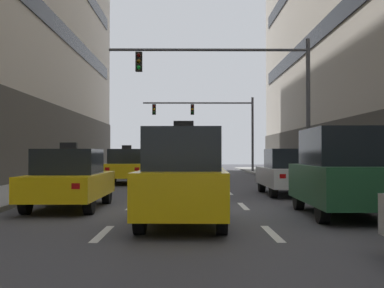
# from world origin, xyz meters

# --- Properties ---
(ground_plane) EXTENTS (120.00, 120.00, 0.00)m
(ground_plane) POSITION_xyz_m (0.00, 0.00, 0.00)
(ground_plane) COLOR #424247
(lane_stripe_l1_s3) EXTENTS (0.16, 2.00, 0.01)m
(lane_stripe_l1_s3) POSITION_xyz_m (-1.59, -3.00, 0.00)
(lane_stripe_l1_s3) COLOR silver
(lane_stripe_l1_s3) RESTS_ON ground
(lane_stripe_l1_s4) EXTENTS (0.16, 2.00, 0.01)m
(lane_stripe_l1_s4) POSITION_xyz_m (-1.59, 2.00, 0.00)
(lane_stripe_l1_s4) COLOR silver
(lane_stripe_l1_s4) RESTS_ON ground
(lane_stripe_l1_s5) EXTENTS (0.16, 2.00, 0.01)m
(lane_stripe_l1_s5) POSITION_xyz_m (-1.59, 7.00, 0.00)
(lane_stripe_l1_s5) COLOR silver
(lane_stripe_l1_s5) RESTS_ON ground
(lane_stripe_l1_s6) EXTENTS (0.16, 2.00, 0.01)m
(lane_stripe_l1_s6) POSITION_xyz_m (-1.59, 12.00, 0.00)
(lane_stripe_l1_s6) COLOR silver
(lane_stripe_l1_s6) RESTS_ON ground
(lane_stripe_l1_s7) EXTENTS (0.16, 2.00, 0.01)m
(lane_stripe_l1_s7) POSITION_xyz_m (-1.59, 17.00, 0.00)
(lane_stripe_l1_s7) COLOR silver
(lane_stripe_l1_s7) RESTS_ON ground
(lane_stripe_l1_s8) EXTENTS (0.16, 2.00, 0.01)m
(lane_stripe_l1_s8) POSITION_xyz_m (-1.59, 22.00, 0.00)
(lane_stripe_l1_s8) COLOR silver
(lane_stripe_l1_s8) RESTS_ON ground
(lane_stripe_l1_s9) EXTENTS (0.16, 2.00, 0.01)m
(lane_stripe_l1_s9) POSITION_xyz_m (-1.59, 27.00, 0.00)
(lane_stripe_l1_s9) COLOR silver
(lane_stripe_l1_s9) RESTS_ON ground
(lane_stripe_l1_s10) EXTENTS (0.16, 2.00, 0.01)m
(lane_stripe_l1_s10) POSITION_xyz_m (-1.59, 32.00, 0.00)
(lane_stripe_l1_s10) COLOR silver
(lane_stripe_l1_s10) RESTS_ON ground
(lane_stripe_l2_s3) EXTENTS (0.16, 2.00, 0.01)m
(lane_stripe_l2_s3) POSITION_xyz_m (1.59, -3.00, 0.00)
(lane_stripe_l2_s3) COLOR silver
(lane_stripe_l2_s3) RESTS_ON ground
(lane_stripe_l2_s4) EXTENTS (0.16, 2.00, 0.01)m
(lane_stripe_l2_s4) POSITION_xyz_m (1.59, 2.00, 0.00)
(lane_stripe_l2_s4) COLOR silver
(lane_stripe_l2_s4) RESTS_ON ground
(lane_stripe_l2_s5) EXTENTS (0.16, 2.00, 0.01)m
(lane_stripe_l2_s5) POSITION_xyz_m (1.59, 7.00, 0.00)
(lane_stripe_l2_s5) COLOR silver
(lane_stripe_l2_s5) RESTS_ON ground
(lane_stripe_l2_s6) EXTENTS (0.16, 2.00, 0.01)m
(lane_stripe_l2_s6) POSITION_xyz_m (1.59, 12.00, 0.00)
(lane_stripe_l2_s6) COLOR silver
(lane_stripe_l2_s6) RESTS_ON ground
(lane_stripe_l2_s7) EXTENTS (0.16, 2.00, 0.01)m
(lane_stripe_l2_s7) POSITION_xyz_m (1.59, 17.00, 0.00)
(lane_stripe_l2_s7) COLOR silver
(lane_stripe_l2_s7) RESTS_ON ground
(lane_stripe_l2_s8) EXTENTS (0.16, 2.00, 0.01)m
(lane_stripe_l2_s8) POSITION_xyz_m (1.59, 22.00, 0.00)
(lane_stripe_l2_s8) COLOR silver
(lane_stripe_l2_s8) RESTS_ON ground
(lane_stripe_l2_s9) EXTENTS (0.16, 2.00, 0.01)m
(lane_stripe_l2_s9) POSITION_xyz_m (1.59, 27.00, 0.00)
(lane_stripe_l2_s9) COLOR silver
(lane_stripe_l2_s9) RESTS_ON ground
(lane_stripe_l2_s10) EXTENTS (0.16, 2.00, 0.01)m
(lane_stripe_l2_s10) POSITION_xyz_m (1.59, 32.00, 0.00)
(lane_stripe_l2_s10) COLOR silver
(lane_stripe_l2_s10) RESTS_ON ground
(taxi_driving_0) EXTENTS (1.89, 4.23, 2.19)m
(taxi_driving_0) POSITION_xyz_m (-0.08, -1.85, 1.01)
(taxi_driving_0) COLOR black
(taxi_driving_0) RESTS_ON ground
(taxi_driving_1) EXTENTS (2.04, 4.69, 1.94)m
(taxi_driving_1) POSITION_xyz_m (-3.08, 13.14, 0.86)
(taxi_driving_1) COLOR black
(taxi_driving_1) RESTS_ON ground
(car_driving_2) EXTENTS (2.10, 4.72, 1.75)m
(car_driving_2) POSITION_xyz_m (-3.15, 20.30, 0.86)
(car_driving_2) COLOR black
(car_driving_2) RESTS_ON ground
(taxi_driving_3) EXTENTS (1.83, 4.35, 1.81)m
(taxi_driving_3) POSITION_xyz_m (-3.22, 1.33, 0.80)
(taxi_driving_3) COLOR black
(taxi_driving_3) RESTS_ON ground
(taxi_driving_4) EXTENTS (1.91, 4.50, 1.87)m
(taxi_driving_4) POSITION_xyz_m (-3.11, 28.42, 0.83)
(taxi_driving_4) COLOR black
(taxi_driving_4) RESTS_ON ground
(car_driving_5) EXTENTS (1.86, 4.24, 1.57)m
(car_driving_5) POSITION_xyz_m (-0.00, 14.24, 0.77)
(car_driving_5) COLOR black
(car_driving_5) RESTS_ON ground
(car_parked_1) EXTENTS (1.94, 4.42, 2.12)m
(car_parked_1) POSITION_xyz_m (3.73, -0.33, 1.05)
(car_parked_1) COLOR black
(car_parked_1) RESTS_ON ground
(car_parked_2) EXTENTS (1.88, 4.49, 1.68)m
(car_parked_2) POSITION_xyz_m (3.73, 6.03, 0.83)
(car_parked_2) COLOR black
(car_parked_2) RESTS_ON ground
(traffic_signal_0) EXTENTS (8.66, 0.35, 6.33)m
(traffic_signal_0) POSITION_xyz_m (2.56, 9.20, 4.51)
(traffic_signal_0) COLOR #4C4C51
(traffic_signal_0) RESTS_ON sidewalk_right
(traffic_signal_1) EXTENTS (8.85, 0.35, 5.90)m
(traffic_signal_1) POSITION_xyz_m (2.01, 28.05, 4.38)
(traffic_signal_1) COLOR #4C4C51
(traffic_signal_1) RESTS_ON sidewalk_right
(pedestrian_0) EXTENTS (0.50, 0.30, 1.68)m
(pedestrian_0) POSITION_xyz_m (6.27, 14.98, 1.11)
(pedestrian_0) COLOR black
(pedestrian_0) RESTS_ON sidewalk_right
(pedestrian_1) EXTENTS (0.30, 0.51, 1.72)m
(pedestrian_1) POSITION_xyz_m (6.83, 12.79, 1.14)
(pedestrian_1) COLOR #383D59
(pedestrian_1) RESTS_ON sidewalk_right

